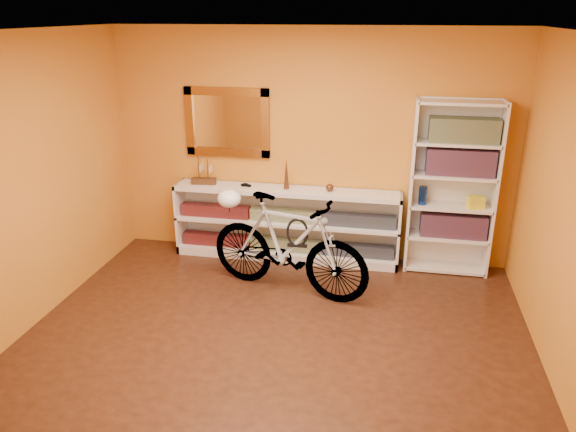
% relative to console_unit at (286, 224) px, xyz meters
% --- Properties ---
extents(floor, '(4.50, 4.00, 0.01)m').
position_rel_console_unit_xyz_m(floor, '(0.24, -1.81, -0.43)').
color(floor, black).
rests_on(floor, ground).
extents(ceiling, '(4.50, 4.00, 0.01)m').
position_rel_console_unit_xyz_m(ceiling, '(0.24, -1.81, 2.18)').
color(ceiling, silver).
rests_on(ceiling, ground).
extents(back_wall, '(4.50, 0.01, 2.60)m').
position_rel_console_unit_xyz_m(back_wall, '(0.24, 0.19, 0.88)').
color(back_wall, '#C0711C').
rests_on(back_wall, ground).
extents(left_wall, '(0.01, 4.00, 2.60)m').
position_rel_console_unit_xyz_m(left_wall, '(-2.01, -1.81, 0.88)').
color(left_wall, '#C0711C').
rests_on(left_wall, ground).
extents(gilt_mirror, '(0.98, 0.06, 0.78)m').
position_rel_console_unit_xyz_m(gilt_mirror, '(-0.71, 0.15, 1.12)').
color(gilt_mirror, brown).
rests_on(gilt_mirror, back_wall).
extents(wall_socket, '(0.09, 0.02, 0.09)m').
position_rel_console_unit_xyz_m(wall_socket, '(1.14, 0.17, -0.17)').
color(wall_socket, silver).
rests_on(wall_socket, back_wall).
extents(console_unit, '(2.60, 0.35, 0.85)m').
position_rel_console_unit_xyz_m(console_unit, '(0.00, 0.00, 0.00)').
color(console_unit, silver).
rests_on(console_unit, floor).
extents(cd_row_lower, '(2.50, 0.13, 0.14)m').
position_rel_console_unit_xyz_m(cd_row_lower, '(0.00, -0.02, -0.26)').
color(cd_row_lower, black).
rests_on(cd_row_lower, console_unit).
extents(cd_row_upper, '(2.50, 0.13, 0.14)m').
position_rel_console_unit_xyz_m(cd_row_upper, '(0.00, -0.02, 0.11)').
color(cd_row_upper, navy).
rests_on(cd_row_upper, console_unit).
extents(model_ship, '(0.29, 0.14, 0.33)m').
position_rel_console_unit_xyz_m(model_ship, '(-0.97, 0.00, 0.59)').
color(model_ship, '#39200F').
rests_on(model_ship, console_unit).
extents(toy_car, '(0.00, 0.00, 0.00)m').
position_rel_console_unit_xyz_m(toy_car, '(-0.47, 0.00, 0.43)').
color(toy_car, black).
rests_on(toy_car, console_unit).
extents(bronze_ornament, '(0.06, 0.06, 0.36)m').
position_rel_console_unit_xyz_m(bronze_ornament, '(0.00, 0.00, 0.60)').
color(bronze_ornament, '#4E2F1A').
rests_on(bronze_ornament, console_unit).
extents(decorative_orb, '(0.09, 0.09, 0.09)m').
position_rel_console_unit_xyz_m(decorative_orb, '(0.50, 0.00, 0.47)').
color(decorative_orb, '#4E2F1A').
rests_on(decorative_orb, console_unit).
extents(bookcase, '(0.90, 0.30, 1.90)m').
position_rel_console_unit_xyz_m(bookcase, '(1.81, 0.03, 0.52)').
color(bookcase, silver).
rests_on(bookcase, floor).
extents(book_row_a, '(0.70, 0.22, 0.26)m').
position_rel_console_unit_xyz_m(book_row_a, '(1.86, 0.03, 0.12)').
color(book_row_a, maroon).
rests_on(book_row_a, bookcase).
extents(book_row_b, '(0.70, 0.22, 0.28)m').
position_rel_console_unit_xyz_m(book_row_b, '(1.86, 0.03, 0.83)').
color(book_row_b, maroon).
rests_on(book_row_b, bookcase).
extents(book_row_c, '(0.70, 0.22, 0.25)m').
position_rel_console_unit_xyz_m(book_row_c, '(1.86, 0.03, 1.16)').
color(book_row_c, '#1B4D5F').
rests_on(book_row_c, bookcase).
extents(travel_mug, '(0.09, 0.09, 0.20)m').
position_rel_console_unit_xyz_m(travel_mug, '(1.51, 0.01, 0.44)').
color(travel_mug, navy).
rests_on(travel_mug, bookcase).
extents(red_tin, '(0.14, 0.14, 0.17)m').
position_rel_console_unit_xyz_m(red_tin, '(1.61, 0.06, 1.13)').
color(red_tin, maroon).
rests_on(red_tin, bookcase).
extents(yellow_bag, '(0.19, 0.15, 0.13)m').
position_rel_console_unit_xyz_m(yellow_bag, '(2.06, -0.01, 0.40)').
color(yellow_bag, yellow).
rests_on(yellow_bag, bookcase).
extents(bicycle, '(0.89, 1.83, 1.04)m').
position_rel_console_unit_xyz_m(bicycle, '(0.18, -0.81, 0.10)').
color(bicycle, silver).
rests_on(bicycle, floor).
extents(helmet, '(0.25, 0.23, 0.18)m').
position_rel_console_unit_xyz_m(helmet, '(-0.47, -0.64, 0.49)').
color(helmet, white).
rests_on(helmet, bicycle).
extents(u_lock, '(0.22, 0.02, 0.22)m').
position_rel_console_unit_xyz_m(u_lock, '(0.28, -0.84, 0.25)').
color(u_lock, black).
rests_on(u_lock, bicycle).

